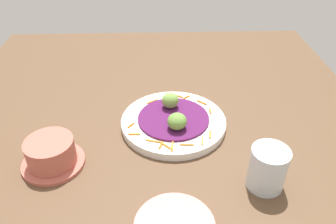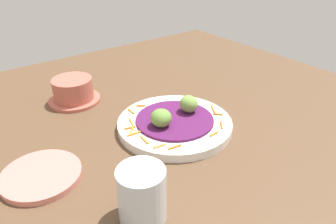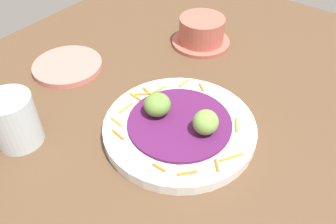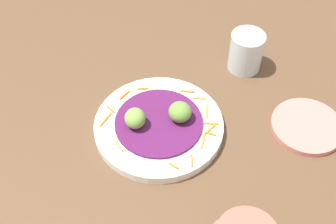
# 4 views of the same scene
# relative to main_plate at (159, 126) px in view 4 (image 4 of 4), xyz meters

# --- Properties ---
(table_surface) EXTENTS (1.10, 1.10, 0.02)m
(table_surface) POSITION_rel_main_plate_xyz_m (0.04, -0.04, -0.02)
(table_surface) COLOR brown
(table_surface) RESTS_ON ground
(main_plate) EXTENTS (0.25, 0.25, 0.02)m
(main_plate) POSITION_rel_main_plate_xyz_m (0.00, 0.00, 0.00)
(main_plate) COLOR white
(main_plate) RESTS_ON table_surface
(cabbage_bed) EXTENTS (0.17, 0.17, 0.01)m
(cabbage_bed) POSITION_rel_main_plate_xyz_m (0.00, 0.00, 0.01)
(cabbage_bed) COLOR #51194C
(cabbage_bed) RESTS_ON main_plate
(carrot_garnish) EXTENTS (0.20, 0.23, 0.00)m
(carrot_garnish) POSITION_rel_main_plate_xyz_m (-0.00, 0.02, 0.01)
(carrot_garnish) COLOR orange
(carrot_garnish) RESTS_ON main_plate
(guac_scoop_left) EXTENTS (0.05, 0.05, 0.04)m
(guac_scoop_left) POSITION_rel_main_plate_xyz_m (0.01, -0.04, 0.03)
(guac_scoop_left) COLOR #759E47
(guac_scoop_left) RESTS_ON cabbage_bed
(guac_scoop_center) EXTENTS (0.06, 0.06, 0.04)m
(guac_scoop_center) POSITION_rel_main_plate_xyz_m (-0.01, 0.04, 0.03)
(guac_scoop_center) COLOR olive
(guac_scoop_center) RESTS_ON cabbage_bed
(side_plate_small) EXTENTS (0.14, 0.14, 0.01)m
(side_plate_small) POSITION_rel_main_plate_xyz_m (0.01, 0.29, -0.00)
(side_plate_small) COLOR tan
(side_plate_small) RESTS_ON table_surface
(water_glass) EXTENTS (0.07, 0.07, 0.09)m
(water_glass) POSITION_rel_main_plate_xyz_m (-0.17, 0.20, 0.03)
(water_glass) COLOR silver
(water_glass) RESTS_ON table_surface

